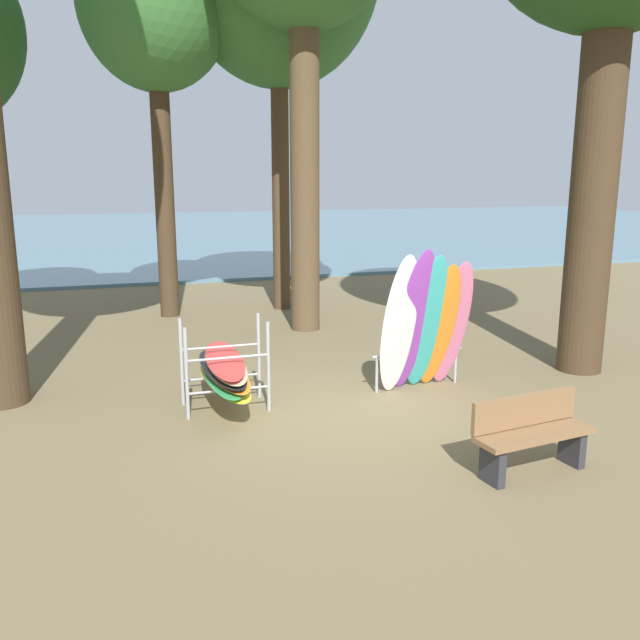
# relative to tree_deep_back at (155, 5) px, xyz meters

# --- Properties ---
(ground_plane) EXTENTS (80.00, 80.00, 0.00)m
(ground_plane) POSITION_rel_tree_deep_back_xyz_m (1.64, -7.19, -6.64)
(ground_plane) COLOR brown
(lake_water) EXTENTS (80.00, 36.00, 0.10)m
(lake_water) POSITION_rel_tree_deep_back_xyz_m (1.64, 22.43, -6.59)
(lake_water) COLOR slate
(lake_water) RESTS_ON ground
(tree_deep_back) EXTENTS (3.22, 3.22, 8.60)m
(tree_deep_back) POSITION_rel_tree_deep_back_xyz_m (0.00, 0.00, 0.00)
(tree_deep_back) COLOR #42301E
(tree_deep_back) RESTS_ON ground
(leaning_board_pile) EXTENTS (1.52, 0.85, 2.20)m
(leaning_board_pile) POSITION_rel_tree_deep_back_xyz_m (3.09, -6.76, -5.61)
(leaning_board_pile) COLOR white
(leaning_board_pile) RESTS_ON ground
(board_storage_rack) EXTENTS (1.15, 2.13, 1.25)m
(board_storage_rack) POSITION_rel_tree_deep_back_xyz_m (0.16, -6.52, -6.09)
(board_storage_rack) COLOR #9EA0A5
(board_storage_rack) RESTS_ON ground
(park_bench) EXTENTS (1.44, 0.59, 0.85)m
(park_bench) POSITION_rel_tree_deep_back_xyz_m (2.99, -9.56, -6.19)
(park_bench) COLOR #2D2D33
(park_bench) RESTS_ON ground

